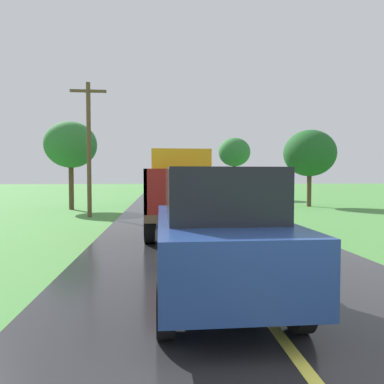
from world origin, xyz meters
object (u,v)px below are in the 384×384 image
Objects in this scene: roadside_tree_far_left at (310,153)px; roadside_tree_near_left at (71,145)px; banana_truck_far at (172,183)px; following_car at (216,232)px; utility_pole_roadside at (89,145)px; roadside_tree_mid_right at (234,152)px; banana_truck_near at (182,189)px.

roadside_tree_near_left is at bearing -176.88° from roadside_tree_far_left.
banana_truck_far is 1.42× the size of following_car.
roadside_tree_far_left is at bearing 20.70° from utility_pole_roadside.
roadside_tree_far_left reaches higher than following_car.
roadside_tree_far_left is at bearing 62.22° from following_car.
roadside_tree_mid_right is at bearing 77.25° from following_car.
roadside_tree_near_left is at bearing 114.13° from utility_pole_roadside.
banana_truck_near is 1.18× the size of roadside_tree_far_left.
roadside_tree_mid_right is (5.92, 18.94, 2.65)m from banana_truck_near.
roadside_tree_mid_right is 9.76m from roadside_tree_far_left.
utility_pole_roadside is 1.23× the size of roadside_tree_near_left.
banana_truck_far is at bearing -131.07° from roadside_tree_mid_right.
roadside_tree_mid_right reaches higher than roadside_tree_far_left.
following_car is (-8.76, -16.63, -2.34)m from roadside_tree_far_left.
banana_truck_near is 1.07× the size of roadside_tree_mid_right.
banana_truck_far is at bearing 29.46° from roadside_tree_near_left.
utility_pole_roadside is at bearing -65.87° from roadside_tree_near_left.
banana_truck_near is 6.57m from utility_pole_roadside.
banana_truck_near is at bearing -56.33° from roadside_tree_near_left.
utility_pole_roadside is 4.47m from roadside_tree_near_left.
utility_pole_roadside is at bearing -125.21° from roadside_tree_mid_right.
roadside_tree_near_left is at bearing -139.49° from roadside_tree_mid_right.
following_car is at bearing -89.98° from banana_truck_far.
roadside_tree_far_left is at bearing 3.12° from roadside_tree_near_left.
banana_truck_far is 1.14× the size of roadside_tree_near_left.
banana_truck_near is 10.87m from roadside_tree_near_left.
utility_pole_roadside is 1.28× the size of roadside_tree_far_left.
banana_truck_near reaches higher than following_car.
banana_truck_far reaches higher than following_car.
banana_truck_far is (0.05, 12.21, 0.01)m from banana_truck_near.
roadside_tree_far_left is at bearing 47.57° from banana_truck_near.
roadside_tree_far_left is 1.20× the size of following_car.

